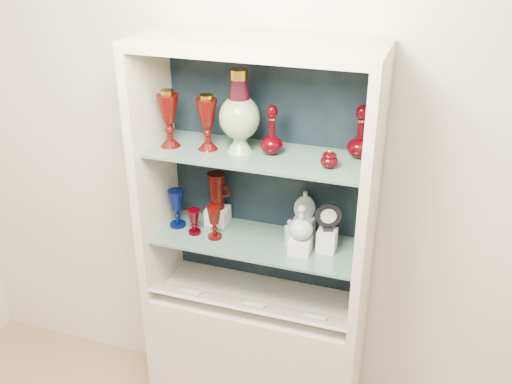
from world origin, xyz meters
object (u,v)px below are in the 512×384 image
(ruby_decanter_a, at_px, (272,127))
(clear_square_bottle, at_px, (290,232))
(ruby_decanter_b, at_px, (361,130))
(clear_round_decanter, at_px, (301,223))
(flat_flask, at_px, (305,205))
(lidded_bowl, at_px, (329,158))
(pedestal_lamp_left, at_px, (207,122))
(enamel_urn, at_px, (239,112))
(ruby_goblet_small, at_px, (194,222))
(cameo_medallion, at_px, (328,217))
(ruby_pitcher, at_px, (217,191))
(pedestal_lamp_right, at_px, (169,119))
(cobalt_goblet, at_px, (177,208))
(ruby_goblet_tall, at_px, (214,222))

(ruby_decanter_a, height_order, clear_square_bottle, ruby_decanter_a)
(ruby_decanter_b, distance_m, clear_round_decanter, 0.46)
(flat_flask, bearing_deg, ruby_decanter_a, -161.04)
(lidded_bowl, bearing_deg, clear_square_bottle, 158.56)
(pedestal_lamp_left, xyz_separation_m, enamel_urn, (0.14, 0.02, 0.06))
(ruby_goblet_small, height_order, cameo_medallion, cameo_medallion)
(pedestal_lamp_left, relative_size, ruby_pitcher, 1.34)
(pedestal_lamp_right, height_order, cobalt_goblet, pedestal_lamp_right)
(enamel_urn, xyz_separation_m, ruby_pitcher, (-0.15, 0.09, -0.43))
(ruby_pitcher, bearing_deg, pedestal_lamp_left, -72.62)
(ruby_decanter_a, xyz_separation_m, clear_square_bottle, (0.09, 0.00, -0.48))
(pedestal_lamp_left, relative_size, cobalt_goblet, 1.30)
(enamel_urn, xyz_separation_m, cameo_medallion, (0.39, 0.01, -0.43))
(enamel_urn, height_order, flat_flask, enamel_urn)
(enamel_urn, relative_size, clear_round_decanter, 2.28)
(ruby_decanter_a, bearing_deg, ruby_goblet_tall, -167.16)
(flat_flask, distance_m, clear_round_decanter, 0.15)
(pedestal_lamp_left, xyz_separation_m, ruby_decanter_a, (0.27, 0.03, 0.00))
(ruby_goblet_tall, bearing_deg, pedestal_lamp_right, 178.52)
(pedestal_lamp_left, height_order, cameo_medallion, pedestal_lamp_left)
(pedestal_lamp_right, bearing_deg, ruby_goblet_small, 0.82)
(enamel_urn, height_order, cameo_medallion, enamel_urn)
(enamel_urn, distance_m, cobalt_goblet, 0.60)
(pedestal_lamp_right, distance_m, ruby_decanter_a, 0.44)
(enamel_urn, distance_m, clear_square_bottle, 0.58)
(flat_flask, relative_size, clear_round_decanter, 0.88)
(pedestal_lamp_right, distance_m, cobalt_goblet, 0.45)
(ruby_decanter_a, relative_size, clear_round_decanter, 1.56)
(ruby_decanter_b, height_order, ruby_pitcher, ruby_decanter_b)
(cameo_medallion, bearing_deg, flat_flask, 125.91)
(cameo_medallion, bearing_deg, ruby_pitcher, 154.55)
(clear_round_decanter, relative_size, cameo_medallion, 1.16)
(enamel_urn, xyz_separation_m, ruby_goblet_tall, (-0.11, -0.04, -0.51))
(pedestal_lamp_left, xyz_separation_m, clear_round_decanter, (0.42, -0.02, -0.39))
(enamel_urn, height_order, cobalt_goblet, enamel_urn)
(ruby_goblet_tall, bearing_deg, ruby_goblet_small, 176.47)
(clear_square_bottle, relative_size, flat_flask, 0.89)
(cobalt_goblet, bearing_deg, clear_square_bottle, 1.02)
(ruby_goblet_tall, bearing_deg, cobalt_goblet, 166.94)
(pedestal_lamp_right, relative_size, flat_flask, 1.83)
(pedestal_lamp_left, distance_m, ruby_pitcher, 0.39)
(ruby_decanter_b, xyz_separation_m, clear_square_bottle, (-0.26, -0.08, -0.48))
(ruby_decanter_b, bearing_deg, ruby_decanter_a, -167.70)
(cobalt_goblet, height_order, clear_square_bottle, cobalt_goblet)
(pedestal_lamp_right, xyz_separation_m, ruby_decanter_a, (0.44, 0.05, -0.00))
(ruby_decanter_b, height_order, clear_square_bottle, ruby_decanter_b)
(ruby_goblet_tall, bearing_deg, flat_flask, 21.45)
(pedestal_lamp_right, bearing_deg, clear_square_bottle, 5.71)
(enamel_urn, relative_size, cameo_medallion, 2.63)
(ruby_decanter_b, xyz_separation_m, clear_round_decanter, (-0.20, -0.13, -0.39))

